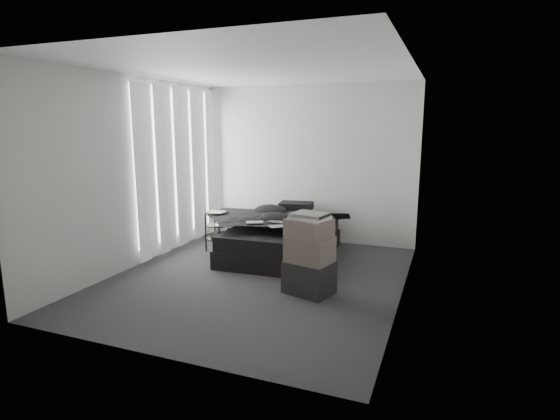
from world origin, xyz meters
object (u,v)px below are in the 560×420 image
(bed, at_px, (281,248))
(laptop, at_px, (305,212))
(side_stand, at_px, (217,231))
(box_lower, at_px, (309,277))

(bed, distance_m, laptop, 0.66)
(laptop, relative_size, side_stand, 0.49)
(laptop, xyz_separation_m, box_lower, (0.49, -1.33, -0.49))
(box_lower, bearing_deg, laptop, 110.26)
(side_stand, bearing_deg, bed, 4.57)
(side_stand, bearing_deg, box_lower, -32.11)
(bed, bearing_deg, side_stand, -178.19)
(laptop, height_order, box_lower, laptop)
(laptop, bearing_deg, bed, -154.50)
(bed, height_order, side_stand, side_stand)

